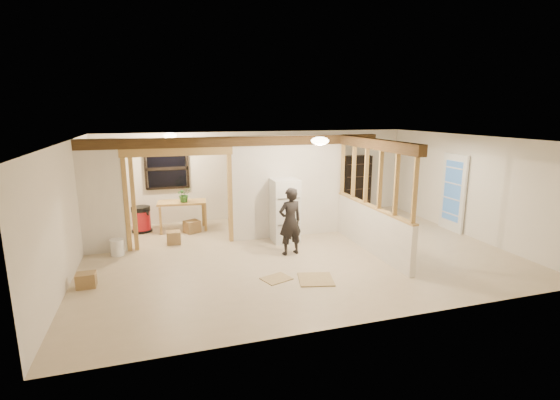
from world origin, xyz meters
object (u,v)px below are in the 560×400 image
object	(u,v)px
shop_vac	(141,219)
bookshelf	(357,184)
woman	(290,221)
refrigerator	(285,210)
work_table	(183,216)

from	to	relation	value
shop_vac	bookshelf	xyz separation A→B (m)	(6.36, 0.41, 0.53)
woman	shop_vac	size ratio (longest dim) A/B	2.18
shop_vac	refrigerator	bearing A→B (deg)	-28.36
refrigerator	shop_vac	size ratio (longest dim) A/B	2.22
bookshelf	woman	bearing A→B (deg)	-135.82
woman	shop_vac	world-z (taller)	woman
refrigerator	work_table	bearing A→B (deg)	144.33
refrigerator	woman	world-z (taller)	refrigerator
shop_vac	woman	bearing A→B (deg)	-40.98
work_table	bookshelf	world-z (taller)	bookshelf
shop_vac	bookshelf	size ratio (longest dim) A/B	0.39
woman	work_table	xyz separation A→B (m)	(-2.11, 2.58, -0.35)
work_table	bookshelf	distance (m)	5.38
work_table	shop_vac	size ratio (longest dim) A/B	1.81
refrigerator	woman	size ratio (longest dim) A/B	1.02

